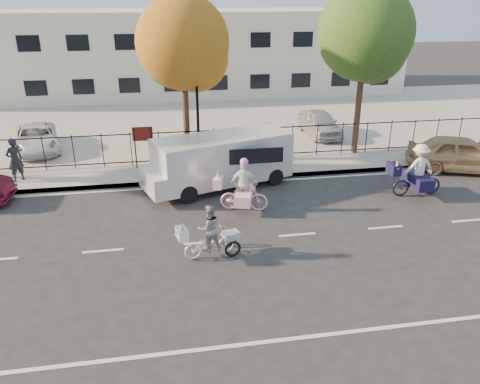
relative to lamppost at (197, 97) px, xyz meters
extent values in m
plane|color=#333334|center=(-0.50, -6.80, -3.11)|extent=(120.00, 120.00, 0.00)
cube|color=#A8A399|center=(-0.50, -1.75, -3.04)|extent=(60.00, 0.10, 0.15)
cube|color=#A8A399|center=(-0.50, -0.70, -3.04)|extent=(60.00, 2.20, 0.15)
cube|color=#A8A399|center=(-0.50, 8.20, -3.04)|extent=(60.00, 15.60, 0.15)
cube|color=silver|center=(-0.50, 18.20, -0.11)|extent=(34.00, 10.00, 6.00)
cylinder|color=black|center=(0.00, 0.00, -0.96)|extent=(0.12, 0.12, 4.00)
sphere|color=white|center=(0.00, 0.00, 1.19)|extent=(0.36, 0.36, 0.36)
cylinder|color=black|center=(-2.70, 0.00, -2.06)|extent=(0.06, 0.06, 1.80)
cylinder|color=black|center=(-2.00, 0.00, -2.06)|extent=(0.06, 0.06, 1.80)
cube|color=#59140F|center=(-2.35, 0.00, -1.46)|extent=(0.85, 0.04, 0.60)
imported|color=white|center=(-0.39, -7.61, -2.71)|extent=(1.62, 0.87, 0.81)
imported|color=white|center=(-0.39, -7.61, -2.21)|extent=(0.79, 0.67, 1.41)
cube|color=silver|center=(-1.17, -7.79, -2.22)|extent=(0.37, 0.54, 0.32)
cone|color=silver|center=(-1.17, -7.68, -2.00)|extent=(0.13, 0.13, 0.16)
cone|color=silver|center=(-1.17, -7.90, -2.00)|extent=(0.13, 0.13, 0.16)
torus|color=black|center=(0.27, -7.77, -2.86)|extent=(0.50, 0.18, 0.50)
torus|color=black|center=(0.27, -7.14, -2.86)|extent=(0.50, 0.18, 0.50)
cube|color=white|center=(0.27, -7.46, -2.57)|extent=(0.51, 0.41, 0.22)
imported|color=#FBBFC6|center=(1.15, -4.68, -2.61)|extent=(1.75, 0.92, 1.01)
imported|color=white|center=(1.15, -4.68, -2.09)|extent=(1.01, 0.63, 1.60)
cube|color=beige|center=(0.28, -4.43, -2.10)|extent=(0.45, 0.62, 0.36)
cone|color=silver|center=(0.28, -4.43, -1.77)|extent=(0.12, 0.12, 0.32)
cube|color=beige|center=(1.15, -4.68, -2.55)|extent=(0.90, 1.42, 0.41)
sphere|color=#FF78CC|center=(1.15, -4.68, -1.31)|extent=(0.28, 0.28, 0.28)
imported|color=#0F1832|center=(7.84, -4.43, -2.61)|extent=(1.92, 0.68, 1.01)
imported|color=silver|center=(7.84, -4.43, -1.98)|extent=(1.14, 0.66, 1.76)
cube|color=#131035|center=(6.83, -4.42, -1.99)|extent=(0.34, 0.62, 0.40)
cone|color=gold|center=(6.83, -4.22, -1.77)|extent=(0.13, 0.26, 0.36)
cone|color=gold|center=(6.83, -4.63, -1.77)|extent=(0.13, 0.26, 0.36)
cube|color=#131035|center=(7.84, -4.43, -2.50)|extent=(0.62, 1.46, 0.45)
cube|color=silver|center=(0.74, -2.30, -1.94)|extent=(5.64, 3.54, 1.76)
cube|color=silver|center=(-2.15, -2.30, -2.43)|extent=(1.07, 1.97, 0.78)
cylinder|color=black|center=(-1.12, -3.16, -2.77)|extent=(0.73, 0.46, 0.69)
cylinder|color=black|center=(-1.12, -1.44, -2.77)|extent=(0.73, 0.46, 0.69)
cylinder|color=black|center=(2.60, -3.16, -2.77)|extent=(0.73, 0.46, 0.69)
cylinder|color=black|center=(2.60, -1.44, -2.77)|extent=(0.73, 0.46, 0.69)
imported|color=tan|center=(11.08, -2.30, -2.35)|extent=(4.84, 3.26, 1.53)
imported|color=black|center=(-7.34, -0.73, -2.08)|extent=(0.76, 0.74, 1.77)
imported|color=white|center=(-7.49, 3.36, -2.36)|extent=(2.96, 4.66, 1.20)
imported|color=#B2B3BA|center=(6.70, 3.59, -2.31)|extent=(1.61, 3.85, 1.30)
cylinder|color=#442D1D|center=(-0.45, 0.87, -0.83)|extent=(0.28, 0.28, 4.57)
sphere|color=#9F6219|center=(-0.45, 0.87, 2.11)|extent=(3.91, 3.91, 3.91)
sphere|color=#9F6219|center=(0.05, 1.07, 1.45)|extent=(2.87, 2.87, 2.87)
cylinder|color=#442D1D|center=(7.39, 0.50, -0.69)|extent=(0.28, 0.28, 4.85)
sphere|color=#385B1E|center=(7.39, 0.50, 2.43)|extent=(4.15, 4.15, 4.15)
sphere|color=#385B1E|center=(7.89, 0.70, 1.73)|extent=(3.05, 3.05, 3.05)
camera|label=1|loc=(-1.53, -19.47, 3.94)|focal=35.00mm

